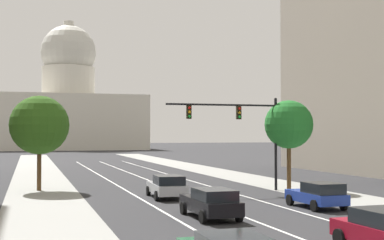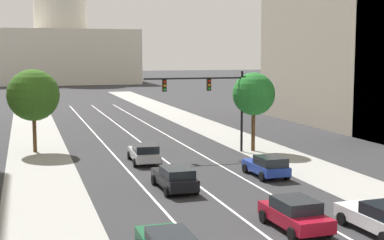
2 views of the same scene
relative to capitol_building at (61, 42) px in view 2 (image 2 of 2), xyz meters
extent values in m
plane|color=#2B2B2D|center=(0.00, -99.27, -11.39)|extent=(400.00, 400.00, 0.00)
cube|color=gray|center=(-9.34, -104.27, -11.38)|extent=(4.89, 130.00, 0.01)
cube|color=gray|center=(9.34, -104.27, -11.38)|extent=(4.89, 130.00, 0.01)
cube|color=white|center=(-3.45, -114.27, -11.38)|extent=(0.16, 90.00, 0.01)
cube|color=white|center=(0.00, -114.27, -11.38)|extent=(0.16, 90.00, 0.01)
cube|color=white|center=(3.45, -114.27, -11.38)|extent=(0.16, 90.00, 0.01)
cube|color=beige|center=(0.00, 0.00, -4.15)|extent=(40.16, 25.78, 14.49)
cylinder|color=beige|center=(0.00, 0.00, 7.09)|extent=(14.15, 14.15, 7.98)
cube|color=silver|center=(5.17, -137.25, -10.76)|extent=(1.97, 4.68, 0.63)
cylinder|color=black|center=(4.22, -135.73, -11.07)|extent=(0.25, 0.65, 0.64)
cylinder|color=black|center=(5.97, -135.65, -11.07)|extent=(0.25, 0.65, 0.64)
cube|color=black|center=(-1.72, -126.52, -10.74)|extent=(1.86, 4.63, 0.66)
cube|color=black|center=(-1.71, -127.15, -10.16)|extent=(1.68, 2.41, 0.51)
cylinder|color=black|center=(-2.64, -124.97, -11.07)|extent=(0.23, 0.64, 0.64)
cylinder|color=black|center=(-0.86, -124.94, -11.07)|extent=(0.23, 0.64, 0.64)
cylinder|color=black|center=(-2.59, -128.10, -11.07)|extent=(0.23, 0.64, 0.64)
cylinder|color=black|center=(-0.80, -128.07, -11.07)|extent=(0.23, 0.64, 0.64)
cube|color=#B2B5BA|center=(-1.72, -117.65, -10.76)|extent=(2.05, 4.71, 0.62)
cube|color=black|center=(-1.76, -118.46, -10.16)|extent=(1.79, 2.32, 0.57)
cylinder|color=black|center=(-2.57, -116.03, -11.07)|extent=(0.25, 0.65, 0.64)
cylinder|color=black|center=(-0.73, -116.11, -11.07)|extent=(0.25, 0.65, 0.64)
cylinder|color=black|center=(-2.71, -119.18, -11.07)|extent=(0.25, 0.65, 0.64)
cylinder|color=black|center=(-0.87, -119.26, -11.07)|extent=(0.25, 0.65, 0.64)
cube|color=black|center=(-5.17, -138.90, -10.14)|extent=(1.58, 2.31, 0.49)
cube|color=maroon|center=(1.72, -135.67, -10.76)|extent=(2.02, 4.26, 0.62)
cube|color=black|center=(1.72, -135.72, -10.17)|extent=(1.80, 2.22, 0.56)
cylinder|color=black|center=(0.74, -134.28, -11.07)|extent=(0.24, 0.65, 0.64)
cylinder|color=black|center=(2.60, -134.21, -11.07)|extent=(0.24, 0.65, 0.64)
cylinder|color=black|center=(0.84, -137.13, -11.07)|extent=(0.24, 0.65, 0.64)
cylinder|color=black|center=(2.71, -137.06, -11.07)|extent=(0.24, 0.65, 0.64)
cube|color=#1E389E|center=(5.17, -124.72, -10.79)|extent=(1.88, 4.08, 0.57)
cube|color=black|center=(5.18, -125.47, -10.21)|extent=(1.69, 2.12, 0.59)
cylinder|color=black|center=(4.24, -123.36, -11.07)|extent=(0.23, 0.64, 0.64)
cylinder|color=black|center=(6.03, -123.32, -11.07)|extent=(0.23, 0.64, 0.64)
cylinder|color=black|center=(4.30, -126.11, -11.07)|extent=(0.23, 0.64, 0.64)
cylinder|color=black|center=(6.09, -126.07, -11.07)|extent=(0.23, 0.64, 0.64)
cylinder|color=black|center=(7.19, -115.32, -7.99)|extent=(0.20, 0.20, 6.80)
cylinder|color=black|center=(3.00, -115.32, -5.14)|extent=(8.38, 0.14, 0.14)
cube|color=black|center=(4.26, -115.32, -5.69)|extent=(0.32, 0.28, 0.96)
sphere|color=red|center=(4.26, -115.47, -5.39)|extent=(0.20, 0.20, 0.20)
sphere|color=orange|center=(4.26, -115.47, -5.69)|extent=(0.20, 0.20, 0.20)
sphere|color=green|center=(4.26, -115.47, -5.99)|extent=(0.20, 0.20, 0.20)
cube|color=black|center=(0.49, -115.32, -5.69)|extent=(0.32, 0.28, 0.96)
sphere|color=red|center=(0.49, -115.47, -5.39)|extent=(0.20, 0.20, 0.20)
sphere|color=orange|center=(0.49, -115.47, -5.69)|extent=(0.20, 0.20, 0.20)
sphere|color=green|center=(0.49, -115.47, -5.99)|extent=(0.20, 0.20, 0.20)
cylinder|color=#51381E|center=(-9.57, -110.56, -9.74)|extent=(0.32, 0.32, 3.30)
sphere|color=#2F5A1A|center=(-9.57, -110.56, -6.57)|extent=(4.33, 4.33, 4.33)
cylinder|color=#51381E|center=(8.25, -115.32, -9.59)|extent=(0.32, 0.32, 3.60)
sphere|color=#23712A|center=(8.25, -115.32, -6.52)|extent=(3.62, 3.62, 3.62)
camera|label=1|loc=(-10.33, -152.09, -7.25)|focal=50.96mm
camera|label=2|loc=(-10.33, -158.69, -3.10)|focal=52.15mm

